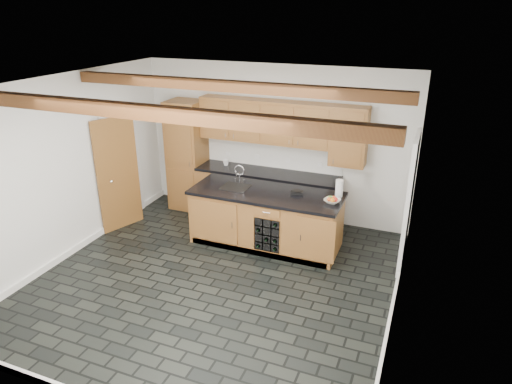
# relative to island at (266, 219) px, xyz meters

# --- Properties ---
(ground) EXTENTS (5.00, 5.00, 0.00)m
(ground) POSITION_rel_island_xyz_m (-0.31, -1.28, -0.46)
(ground) COLOR black
(ground) RESTS_ON ground
(room_shell) EXTENTS (5.01, 5.00, 5.00)m
(room_shell) POSITION_rel_island_xyz_m (-0.39, -0.75, 1.06)
(room_shell) COLOR white
(room_shell) RESTS_ON ground
(back_cabinetry) EXTENTS (3.65, 0.62, 2.20)m
(back_cabinetry) POSITION_rel_island_xyz_m (-0.68, 0.95, 0.52)
(back_cabinetry) COLOR #955C2F
(back_cabinetry) RESTS_ON ground
(island) EXTENTS (2.48, 0.96, 0.93)m
(island) POSITION_rel_island_xyz_m (0.00, 0.00, 0.00)
(island) COLOR #955C2F
(island) RESTS_ON ground
(faucet) EXTENTS (0.45, 0.40, 0.34)m
(faucet) POSITION_rel_island_xyz_m (-0.56, 0.05, 0.50)
(faucet) COLOR black
(faucet) RESTS_ON island
(kitchen_scale) EXTENTS (0.22, 0.17, 0.06)m
(kitchen_scale) POSITION_rel_island_xyz_m (0.47, 0.12, 0.49)
(kitchen_scale) COLOR black
(kitchen_scale) RESTS_ON island
(fruit_bowl) EXTENTS (0.29, 0.29, 0.06)m
(fruit_bowl) POSITION_rel_island_xyz_m (1.07, -0.02, 0.49)
(fruit_bowl) COLOR silver
(fruit_bowl) RESTS_ON island
(fruit_cluster) EXTENTS (0.16, 0.17, 0.07)m
(fruit_cluster) POSITION_rel_island_xyz_m (1.07, -0.02, 0.53)
(fruit_cluster) COLOR red
(fruit_cluster) RESTS_ON fruit_bowl
(paper_towel) EXTENTS (0.12, 0.12, 0.28)m
(paper_towel) POSITION_rel_island_xyz_m (1.11, 0.26, 0.60)
(paper_towel) COLOR white
(paper_towel) RESTS_ON island
(mug) EXTENTS (0.15, 0.15, 0.11)m
(mug) POSITION_rel_island_xyz_m (-1.18, 0.98, 0.52)
(mug) COLOR white
(mug) RESTS_ON back_cabinetry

